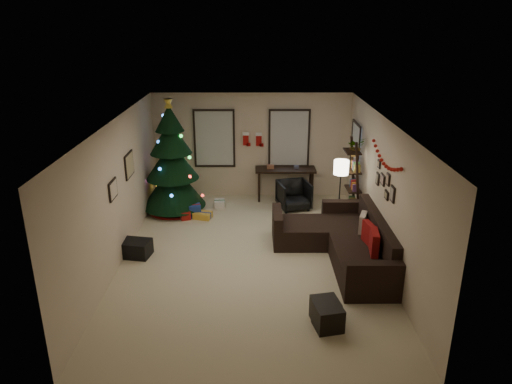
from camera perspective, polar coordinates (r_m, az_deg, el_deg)
floor at (r=9.49m, az=-0.60°, el=-7.79°), size 7.00×7.00×0.00m
ceiling at (r=8.56m, az=-0.66°, el=8.38°), size 7.00×7.00×0.00m
wall_back at (r=12.28m, az=-0.51°, el=5.55°), size 5.00×0.00×5.00m
wall_front at (r=5.78m, az=-0.88°, el=-12.24°), size 5.00×0.00×5.00m
wall_left at (r=9.30m, az=-16.23°, el=-0.14°), size 0.00×7.00×7.00m
wall_right at (r=9.26m, az=15.04°, el=-0.10°), size 0.00×7.00×7.00m
window_back_left at (r=12.24m, az=-5.00°, el=6.40°), size 1.05×0.06×1.50m
window_back_right at (r=12.23m, az=3.97°, el=6.41°), size 1.05×0.06×1.50m
window_right_wall at (r=11.57m, az=11.83°, el=4.97°), size 0.06×0.90×1.30m
christmas_tree at (r=11.47m, az=-9.99°, el=3.22°), size 1.51×1.51×2.82m
presents at (r=11.54m, az=-7.97°, el=-2.08°), size 1.50×1.01×0.30m
sofa at (r=9.55m, az=10.40°, el=-5.93°), size 2.06×2.98×0.91m
pillow_red_a at (r=8.84m, az=13.91°, el=-5.99°), size 0.18×0.49×0.48m
pillow_red_b at (r=9.17m, az=13.37°, el=-4.95°), size 0.20×0.45×0.43m
pillow_cream at (r=9.66m, az=12.64°, el=-3.62°), size 0.23×0.40×0.38m
ottoman_near at (r=7.52m, az=8.61°, el=-14.58°), size 0.47×0.47×0.38m
ottoman_far at (r=7.66m, az=8.28°, el=-13.85°), size 0.47×0.47×0.38m
desk at (r=12.21m, az=3.53°, el=2.39°), size 1.53×0.55×0.83m
desk_chair at (r=11.73m, az=4.55°, el=-0.36°), size 0.81×0.78×0.69m
bookshelf at (r=10.88m, az=11.65°, el=1.00°), size 0.30×0.58×1.97m
potted_plant at (r=10.73m, az=11.86°, el=5.62°), size 0.62×0.59×0.53m
floor_lamp at (r=10.52m, az=10.12°, el=2.39°), size 0.33×0.33×1.55m
art_map at (r=10.04m, az=-14.91°, el=3.14°), size 0.04×0.60×0.50m
art_abstract at (r=8.95m, az=-16.73°, el=0.27°), size 0.04×0.45×0.35m
gallery at (r=9.11m, az=15.15°, el=1.05°), size 0.03×1.25×0.54m
garland at (r=8.98m, az=15.21°, el=3.85°), size 0.08×1.90×0.30m
stocking_left at (r=12.12m, az=-1.19°, el=6.39°), size 0.20×0.05×0.36m
stocking_right at (r=12.19m, az=0.37°, el=6.33°), size 0.20×0.05×0.36m
storage_bin at (r=9.78m, az=-14.37°, el=-6.53°), size 0.71×0.54×0.32m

